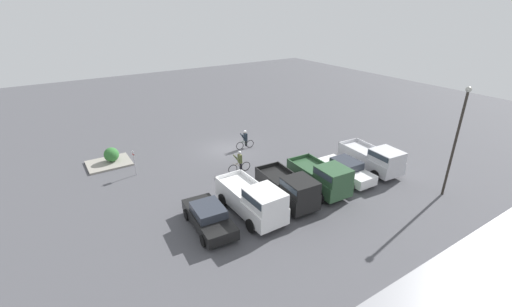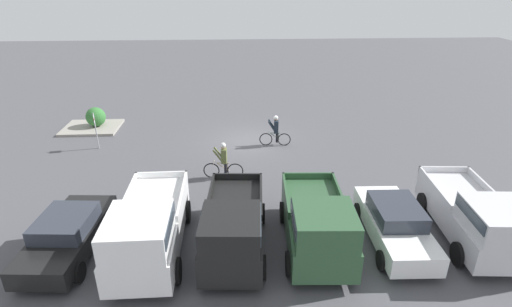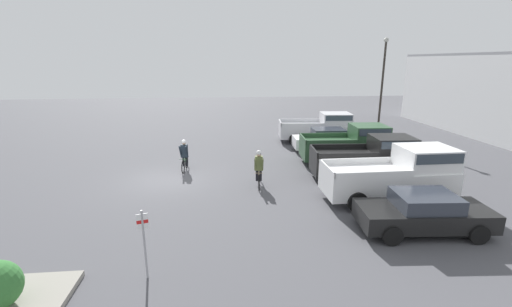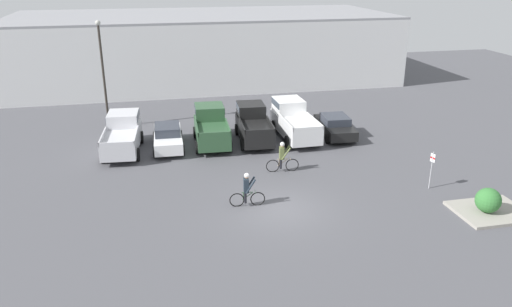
% 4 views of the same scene
% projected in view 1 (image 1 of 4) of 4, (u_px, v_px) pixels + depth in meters
% --- Properties ---
extents(ground_plane, '(80.00, 80.00, 0.00)m').
position_uv_depth(ground_plane, '(228.00, 149.00, 30.80)').
color(ground_plane, '#4C4C51').
extents(pickup_truck_0, '(2.55, 5.31, 2.14)m').
position_uv_depth(pickup_truck_0, '(374.00, 158.00, 26.37)').
color(pickup_truck_0, silver).
rests_on(pickup_truck_0, ground_plane).
extents(sedan_0, '(2.00, 4.60, 1.52)m').
position_uv_depth(sedan_0, '(346.00, 169.00, 25.36)').
color(sedan_0, white).
rests_on(sedan_0, ground_plane).
extents(pickup_truck_1, '(2.43, 4.93, 2.26)m').
position_uv_depth(pickup_truck_1, '(322.00, 177.00, 23.45)').
color(pickup_truck_1, '#2D5133').
rests_on(pickup_truck_1, ground_plane).
extents(pickup_truck_2, '(2.37, 5.07, 2.20)m').
position_uv_depth(pickup_truck_2, '(290.00, 188.00, 22.10)').
color(pickup_truck_2, black).
rests_on(pickup_truck_2, ground_plane).
extents(pickup_truck_3, '(2.28, 5.45, 2.33)m').
position_uv_depth(pickup_truck_3, '(254.00, 200.00, 20.65)').
color(pickup_truck_3, white).
rests_on(pickup_truck_3, ground_plane).
extents(sedan_1, '(2.25, 4.60, 1.43)m').
position_uv_depth(sedan_1, '(209.00, 217.00, 19.84)').
color(sedan_1, black).
rests_on(sedan_1, ground_plane).
extents(cyclist_0, '(1.87, 0.49, 1.79)m').
position_uv_depth(cyclist_0, '(240.00, 161.00, 26.34)').
color(cyclist_0, black).
rests_on(cyclist_0, ground_plane).
extents(cyclist_1, '(1.74, 0.49, 1.75)m').
position_uv_depth(cyclist_1, '(245.00, 139.00, 30.63)').
color(cyclist_1, black).
rests_on(cyclist_1, ground_plane).
extents(fire_lane_sign, '(0.10, 0.30, 2.03)m').
position_uv_depth(fire_lane_sign, '(134.00, 160.00, 25.72)').
color(fire_lane_sign, '#9E9EA3').
rests_on(fire_lane_sign, ground_plane).
extents(lamppost, '(0.36, 0.36, 7.49)m').
position_uv_depth(lamppost, '(457.00, 135.00, 21.80)').
color(lamppost, '#2D2823').
rests_on(lamppost, ground_plane).
extents(curb_island, '(3.32, 2.69, 0.15)m').
position_uv_depth(curb_island, '(109.00, 163.00, 27.93)').
color(curb_island, gray).
rests_on(curb_island, ground_plane).
extents(shrub, '(1.18, 1.18, 1.18)m').
position_uv_depth(shrub, '(111.00, 155.00, 27.89)').
color(shrub, '#337033').
rests_on(shrub, curb_island).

